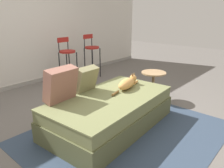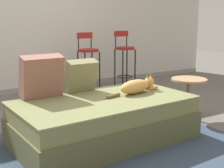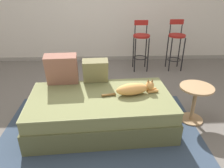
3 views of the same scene
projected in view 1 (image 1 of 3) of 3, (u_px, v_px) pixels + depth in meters
name	position (u px, v px, depth m)	size (l,w,h in m)	color
ground_plane	(91.00, 117.00, 3.37)	(16.00, 16.00, 0.00)	#66605B
wall_back_panel	(11.00, 25.00, 4.36)	(8.00, 0.10, 2.60)	silver
wall_baseboard_trim	(21.00, 85.00, 4.73)	(8.00, 0.02, 0.09)	gray
area_rug	(127.00, 133.00, 2.93)	(2.53, 2.10, 0.01)	#334256
couch	(110.00, 111.00, 3.04)	(1.89, 1.12, 0.45)	brown
throw_pillow_corner	(61.00, 84.00, 2.76)	(0.44, 0.27, 0.45)	#936051
throw_pillow_middle	(86.00, 79.00, 3.11)	(0.36, 0.24, 0.37)	#847F56
cat	(127.00, 83.00, 3.28)	(0.74, 0.26, 0.19)	tan
bar_stool_near_window	(67.00, 57.00, 4.75)	(0.34, 0.34, 1.02)	black
bar_stool_by_doorway	(92.00, 53.00, 5.27)	(0.34, 0.34, 1.03)	black
side_table	(153.00, 82.00, 3.96)	(0.44, 0.44, 0.52)	tan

